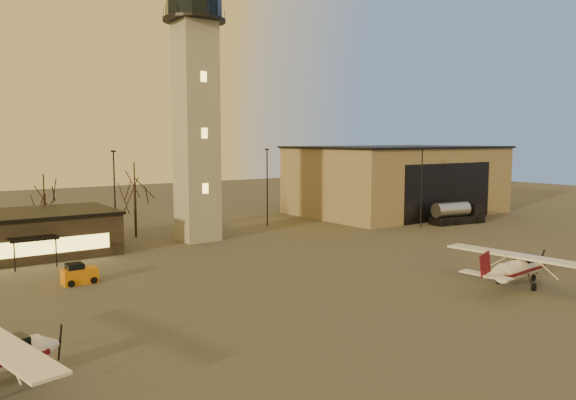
{
  "coord_description": "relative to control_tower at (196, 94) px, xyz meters",
  "views": [
    {
      "loc": [
        -27.95,
        -26.86,
        11.32
      ],
      "look_at": [
        0.4,
        13.0,
        6.03
      ],
      "focal_mm": 35.0,
      "sensor_mm": 36.0,
      "label": 1
    }
  ],
  "objects": [
    {
      "name": "fuel_truck",
      "position": [
        34.12,
        -8.99,
        -15.16
      ],
      "size": [
        8.25,
        3.66,
        2.96
      ],
      "rotation": [
        0.0,
        0.0,
        -0.16
      ],
      "color": "black",
      "rests_on": "ground"
    },
    {
      "name": "light_poles",
      "position": [
        0.5,
        1.0,
        -10.92
      ],
      "size": [
        58.5,
        12.25,
        10.14
      ],
      "color": "black",
      "rests_on": "ground"
    },
    {
      "name": "ground",
      "position": [
        0.0,
        -30.0,
        -16.33
      ],
      "size": [
        220.0,
        220.0,
        0.0
      ],
      "primitive_type": "plane",
      "color": "#454340",
      "rests_on": "ground"
    },
    {
      "name": "cessna_front",
      "position": [
        11.27,
        -32.6,
        -15.15
      ],
      "size": [
        9.9,
        12.49,
        3.43
      ],
      "rotation": [
        0.0,
        0.0,
        0.1
      ],
      "color": "silver",
      "rests_on": "ground"
    },
    {
      "name": "tree_row",
      "position": [
        -13.7,
        9.16,
        -10.39
      ],
      "size": [
        37.2,
        9.2,
        8.8
      ],
      "color": "black",
      "rests_on": "ground"
    },
    {
      "name": "service_cart",
      "position": [
        -16.3,
        -12.0,
        -15.69
      ],
      "size": [
        2.65,
        1.74,
        1.66
      ],
      "rotation": [
        0.0,
        0.0,
        0.03
      ],
      "color": "#C0710B",
      "rests_on": "ground"
    },
    {
      "name": "hangar",
      "position": [
        36.0,
        3.98,
        -11.17
      ],
      "size": [
        30.6,
        20.6,
        10.3
      ],
      "color": "#907D5E",
      "rests_on": "ground"
    },
    {
      "name": "control_tower",
      "position": [
        0.0,
        0.0,
        0.0
      ],
      "size": [
        6.8,
        6.8,
        32.6
      ],
      "color": "#989590",
      "rests_on": "ground"
    }
  ]
}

